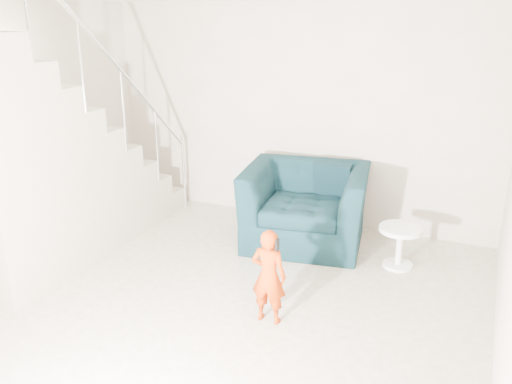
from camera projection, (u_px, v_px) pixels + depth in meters
The scene contains 9 objects.
floor at pixel (186, 321), 4.78m from camera, with size 5.50×5.50×0.00m, color gray.
back_wall at pixel (295, 115), 6.72m from camera, with size 5.00×5.00×0.00m, color #B7A895.
armchair at pixel (305, 206), 6.26m from camera, with size 1.38×1.20×0.90m, color black.
toddler at pixel (269, 276), 4.66m from camera, with size 0.32×0.21×0.87m, color #9B1E05.
side_table at pixel (400, 240), 5.69m from camera, with size 0.45×0.45×0.45m.
staircase at pixel (45, 175), 5.72m from camera, with size 1.02×3.03×3.62m.
cushion at pixel (333, 180), 6.40m from camera, with size 0.44×0.13×0.42m, color black.
throw at pixel (258, 191), 6.39m from camera, with size 0.05×0.48×0.53m, color black.
phone at pixel (277, 245), 4.50m from camera, with size 0.02×0.05×0.10m, color black.
Camera 1 is at (2.25, -3.54, 2.63)m, focal length 38.00 mm.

